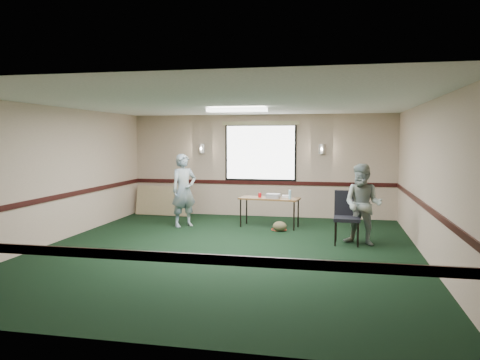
% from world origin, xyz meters
% --- Properties ---
extents(ground, '(8.00, 8.00, 0.00)m').
position_xyz_m(ground, '(0.00, 0.00, 0.00)').
color(ground, black).
rests_on(ground, ground).
extents(room_shell, '(8.00, 8.02, 8.00)m').
position_xyz_m(room_shell, '(0.00, 2.12, 1.58)').
color(room_shell, tan).
rests_on(room_shell, ground).
extents(folding_table, '(1.45, 0.74, 0.69)m').
position_xyz_m(folding_table, '(0.46, 2.48, 0.64)').
color(folding_table, '#523217').
rests_on(folding_table, ground).
extents(projector, '(0.32, 0.27, 0.10)m').
position_xyz_m(projector, '(0.55, 2.41, 0.74)').
color(projector, '#9A99A2').
rests_on(projector, folding_table).
extents(game_console, '(0.21, 0.17, 0.05)m').
position_xyz_m(game_console, '(0.84, 2.60, 0.72)').
color(game_console, white).
rests_on(game_console, folding_table).
extents(red_cup, '(0.07, 0.07, 0.11)m').
position_xyz_m(red_cup, '(0.23, 2.49, 0.75)').
color(red_cup, '#B10B10').
rests_on(red_cup, folding_table).
extents(water_bottle, '(0.06, 0.06, 0.21)m').
position_xyz_m(water_bottle, '(0.95, 2.32, 0.80)').
color(water_bottle, '#80BBD2').
rests_on(water_bottle, folding_table).
extents(duffel_bag, '(0.37, 0.31, 0.22)m').
position_xyz_m(duffel_bag, '(0.76, 2.02, 0.11)').
color(duffel_bag, '#4D432C').
rests_on(duffel_bag, ground).
extents(cable_coil, '(0.46, 0.46, 0.02)m').
position_xyz_m(cable_coil, '(0.72, 2.17, 0.01)').
color(cable_coil, red).
rests_on(cable_coil, ground).
extents(folded_table, '(1.55, 0.33, 0.79)m').
position_xyz_m(folded_table, '(-2.60, 3.60, 0.39)').
color(folded_table, tan).
rests_on(folded_table, ground).
extents(conference_chair, '(0.52, 0.54, 1.03)m').
position_xyz_m(conference_chair, '(2.20, 1.10, 0.61)').
color(conference_chair, black).
rests_on(conference_chair, ground).
extents(person_left, '(0.73, 0.73, 1.71)m').
position_xyz_m(person_left, '(-1.52, 2.16, 0.85)').
color(person_left, '#426491').
rests_on(person_left, ground).
extents(person_right, '(0.93, 0.83, 1.58)m').
position_xyz_m(person_right, '(2.49, 1.03, 0.79)').
color(person_right, '#7296B1').
rests_on(person_right, ground).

